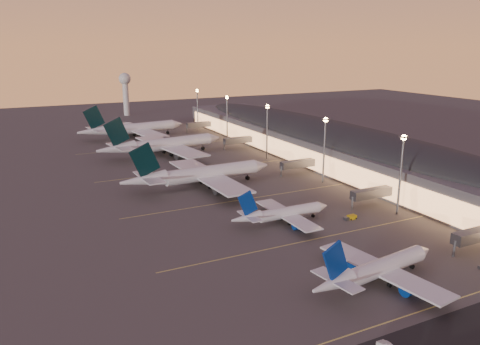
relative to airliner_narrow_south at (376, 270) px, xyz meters
The scene contains 13 objects.
ground 32.31m from the airliner_narrow_south, 86.81° to the left, with size 700.00×700.00×0.00m, color #3D3B39.
airliner_narrow_south is the anchor object (origin of this frame).
airliner_narrow_north 41.72m from the airliner_narrow_south, 89.42° to the left, with size 33.22×29.54×11.92m.
airliner_wide_near 88.27m from the airliner_narrow_south, 95.19° to the left, with size 60.56×55.14×19.39m.
airliner_wide_mid 145.70m from the airliner_narrow_south, 91.79° to the left, with size 65.36×60.13×20.93m.
airliner_wide_far 198.41m from the airliner_narrow_south, 91.82° to the left, with size 64.16×59.03×20.55m.
terminal_building 122.49m from the airliner_narrow_south, 58.67° to the left, with size 56.35×255.00×17.46m.
light_masts 105.10m from the airliner_narrow_south, 68.73° to the left, with size 2.20×217.20×25.90m.
radar_tower 292.88m from the airliner_narrow_south, 87.69° to the left, with size 9.00×9.00×32.50m.
service_lane 24.26m from the airliner_narrow_south, 85.72° to the right, with size 260.00×16.00×0.01m.
lane_markings 72.17m from the airliner_narrow_south, 88.58° to the left, with size 90.00×180.36×0.00m.
baggage_tug_b 14.68m from the airliner_narrow_south, 19.92° to the left, with size 4.41×3.31×1.23m.
baggage_tug_c 41.18m from the airliner_narrow_south, 58.56° to the left, with size 4.27×2.01×1.25m.
Camera 1 is at (-71.78, -104.34, 52.14)m, focal length 35.00 mm.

